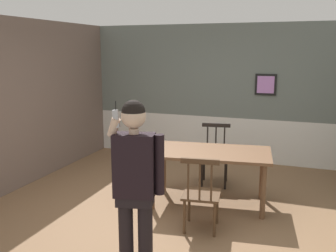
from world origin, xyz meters
name	(u,v)px	position (x,y,z in m)	size (l,w,h in m)	color
ground_plane	(171,213)	(0.00, 0.00, 0.00)	(6.20, 6.20, 0.00)	#846042
room_back_partition	(219,95)	(0.00, 2.82, 1.28)	(5.28, 0.17, 2.66)	slate
room_left_partition	(7,106)	(-2.64, -0.01, 1.33)	(0.13, 5.64, 2.66)	#756056
dining_table	(209,157)	(0.39, 0.48, 0.68)	(1.78, 1.12, 0.78)	brown
chair_near_window	(215,155)	(0.28, 1.32, 0.48)	(0.53, 0.53, 0.98)	black
chair_by_doorway	(201,194)	(0.50, -0.35, 0.47)	(0.50, 0.50, 0.95)	#513823
person_figure	(135,179)	(0.18, -1.51, 1.00)	(0.52, 0.28, 1.73)	black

